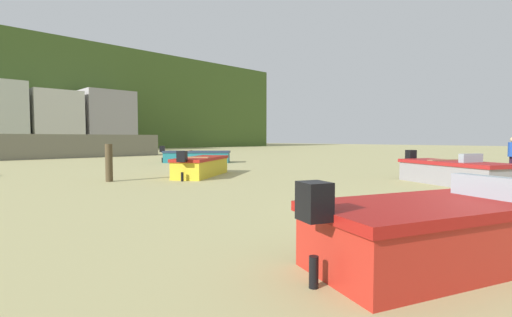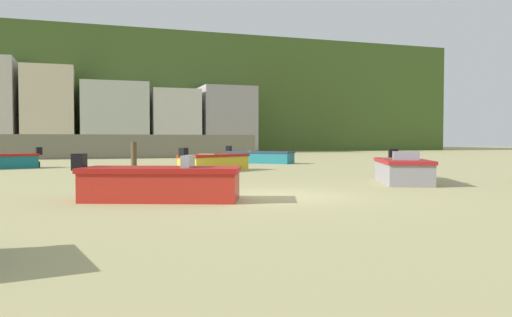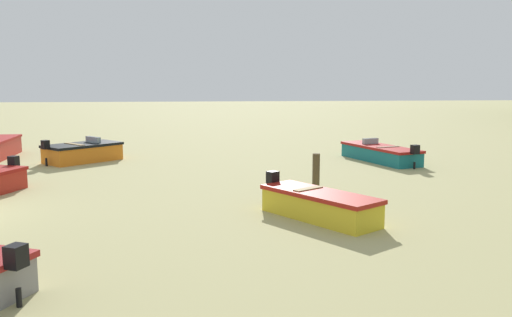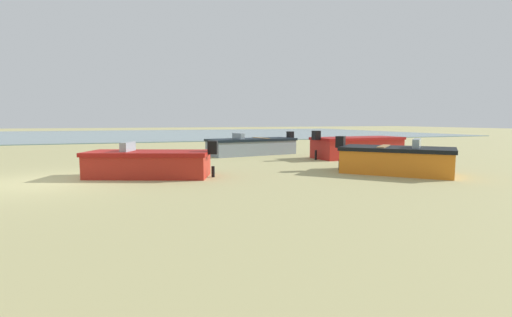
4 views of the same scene
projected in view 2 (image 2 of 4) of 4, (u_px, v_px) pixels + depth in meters
The scene contains 12 objects.
ground_plane at pixel (272, 196), 13.12m from camera, with size 160.00×160.00×0.00m, color tan.
headland_hill at pixel (117, 100), 75.42m from camera, with size 90.00×32.00×14.78m, color #415A24.
harbor_pier at pixel (134, 146), 41.27m from camera, with size 19.81×2.40×1.87m, color #706B59.
townhouse_centre at pixel (49, 111), 55.03m from camera, with size 5.19×6.21×9.21m, color beige.
townhouse_centre_right at pixel (114, 118), 57.05m from camera, with size 7.13×5.93×7.77m, color beige.
townhouse_right at pixel (174, 122), 59.23m from camera, with size 5.34×6.04×7.17m, color beige.
townhouse_far_right at pixel (226, 120), 61.08m from camera, with size 6.17×5.81×7.71m, color gray.
boat_teal_0 at pixel (260, 157), 31.81m from camera, with size 3.84×3.84×1.07m.
boat_yellow_1 at pixel (214, 162), 23.64m from camera, with size 3.75×3.10×1.10m.
boat_grey_3 at pixel (402, 170), 17.28m from camera, with size 2.87×3.99×1.11m.
boat_red_6 at pixel (161, 183), 12.12m from camera, with size 4.01×2.68×1.11m.
mooring_post_near_water at pixel (134, 157), 23.15m from camera, with size 0.25×0.25×1.36m, color #4A3C27.
Camera 2 is at (-4.53, -12.27, 1.43)m, focal length 36.06 mm.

